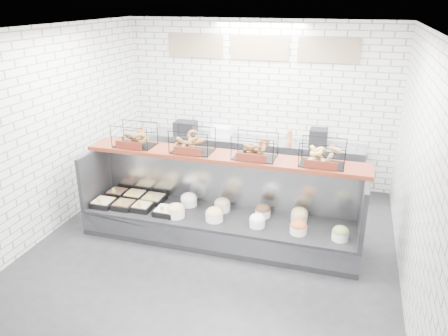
% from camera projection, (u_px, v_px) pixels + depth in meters
% --- Properties ---
extents(ground, '(5.50, 5.50, 0.00)m').
position_uv_depth(ground, '(212.00, 250.00, 6.20)').
color(ground, black).
rests_on(ground, ground).
extents(room_shell, '(5.02, 5.51, 3.01)m').
position_uv_depth(room_shell, '(225.00, 98.00, 5.98)').
color(room_shell, white).
rests_on(room_shell, ground).
extents(display_case, '(4.00, 0.90, 1.20)m').
position_uv_depth(display_case, '(218.00, 218.00, 6.39)').
color(display_case, black).
rests_on(display_case, ground).
extents(bagel_shelf, '(4.10, 0.50, 0.40)m').
position_uv_depth(bagel_shelf, '(223.00, 147.00, 6.15)').
color(bagel_shelf, '#4E1C10').
rests_on(bagel_shelf, display_case).
extents(prep_counter, '(4.00, 0.60, 1.20)m').
position_uv_depth(prep_counter, '(252.00, 161.00, 8.19)').
color(prep_counter, '#93969B').
rests_on(prep_counter, ground).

